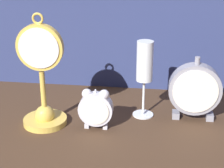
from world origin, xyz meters
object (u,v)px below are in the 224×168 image
Objects in this scene: pocket_watch_on_stand at (43,87)px; alarm_clock_twin_bell at (96,107)px; mantel_clock_silver at (195,90)px; champagne_flute at (145,67)px.

pocket_watch_on_stand reaches higher than alarm_clock_twin_bell.
alarm_clock_twin_bell is 0.28m from mantel_clock_silver.
champagne_flute is at bearing 18.22° from pocket_watch_on_stand.
alarm_clock_twin_bell is 0.18m from champagne_flute.
pocket_watch_on_stand is at bearing -168.43° from mantel_clock_silver.
alarm_clock_twin_bell is at bearing -141.40° from champagne_flute.
mantel_clock_silver is 0.83× the size of champagne_flute.
mantel_clock_silver is at bearing 19.48° from alarm_clock_twin_bell.
alarm_clock_twin_bell is 0.62× the size of mantel_clock_silver.
pocket_watch_on_stand is 0.15m from alarm_clock_twin_bell.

